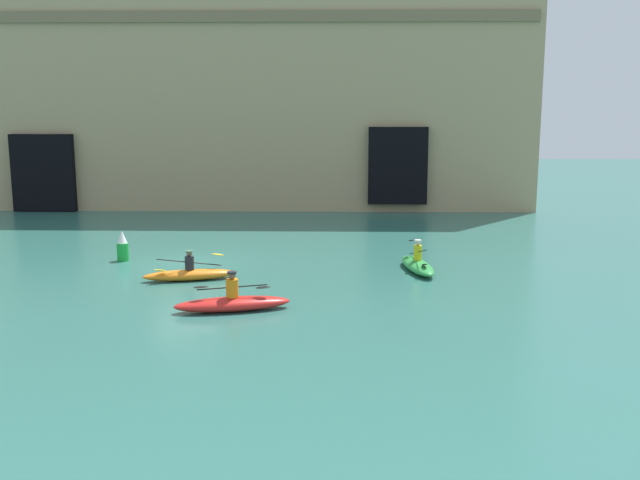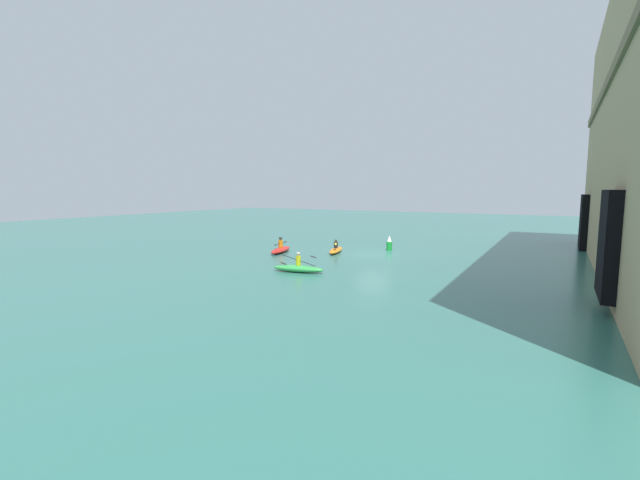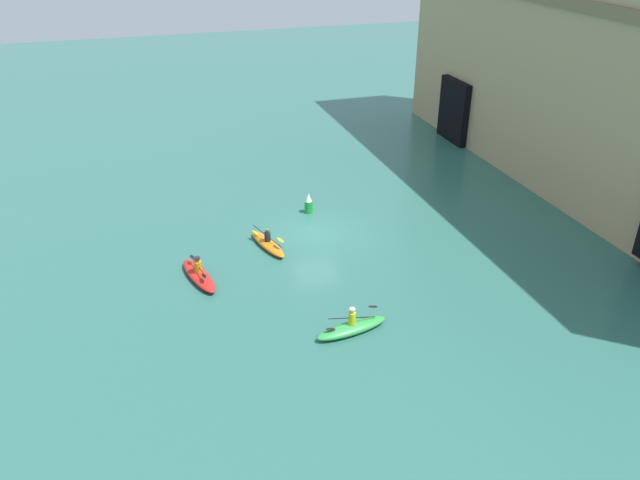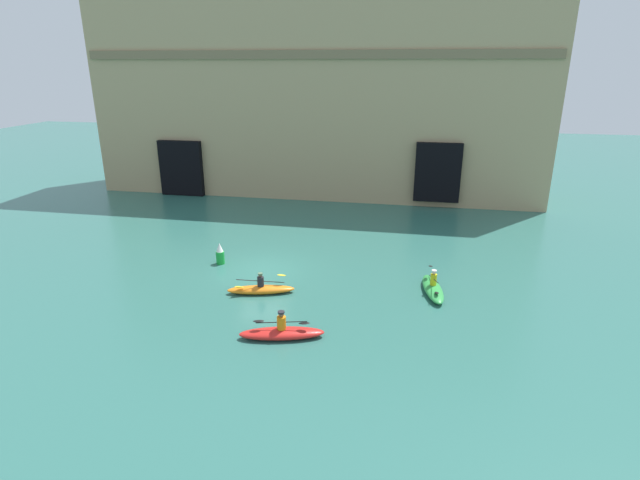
# 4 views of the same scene
# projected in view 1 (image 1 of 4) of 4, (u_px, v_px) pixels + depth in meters

# --- Properties ---
(ground_plane) EXTENTS (120.00, 120.00, 0.00)m
(ground_plane) POSITION_uv_depth(u_px,v_px,m) (185.00, 263.00, 27.19)
(ground_plane) COLOR #2D665B
(cliff_bluff) EXTENTS (35.32, 7.04, 16.97)m
(cliff_bluff) POSITION_uv_depth(u_px,v_px,m) (233.00, 65.00, 42.75)
(cliff_bluff) COLOR tan
(cliff_bluff) RESTS_ON ground
(kayak_orange) EXTENTS (3.24, 1.48, 1.03)m
(kayak_orange) POSITION_uv_depth(u_px,v_px,m) (190.00, 274.00, 24.41)
(kayak_orange) COLOR orange
(kayak_orange) RESTS_ON ground
(kayak_green) EXTENTS (1.33, 3.24, 1.16)m
(kayak_green) POSITION_uv_depth(u_px,v_px,m) (417.00, 265.00, 25.78)
(kayak_green) COLOR green
(kayak_green) RESTS_ON ground
(kayak_red) EXTENTS (3.47, 1.62, 1.17)m
(kayak_red) POSITION_uv_depth(u_px,v_px,m) (233.00, 303.00, 20.68)
(kayak_red) COLOR red
(kayak_red) RESTS_ON ground
(marker_buoy) EXTENTS (0.45, 0.45, 1.18)m
(marker_buoy) POSITION_uv_depth(u_px,v_px,m) (123.00, 247.00, 27.51)
(marker_buoy) COLOR green
(marker_buoy) RESTS_ON ground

